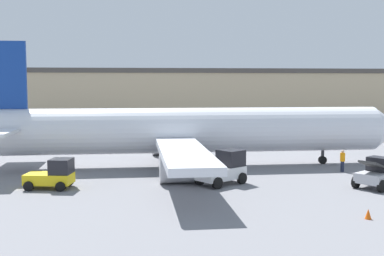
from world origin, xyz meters
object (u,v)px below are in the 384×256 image
belt_loader_truck (377,173)px  ground_crew_worker (343,160)px  safety_cone_near (368,214)px  airplane (181,131)px  pushback_tug (224,169)px  baggage_tug (53,175)px

belt_loader_truck → ground_crew_worker: bearing=52.3°
safety_cone_near → belt_loader_truck: bearing=60.4°
airplane → pushback_tug: bearing=-72.6°
airplane → ground_crew_worker: airplane is taller
airplane → pushback_tug: size_ratio=10.29×
ground_crew_worker → safety_cone_near: size_ratio=3.28×
belt_loader_truck → pushback_tug: 10.55m
pushback_tug → airplane: bearing=72.2°
ground_crew_worker → belt_loader_truck: (-0.16, -6.12, 0.05)m
airplane → safety_cone_near: size_ratio=73.29×
ground_crew_worker → baggage_tug: (-22.38, -4.07, -0.01)m
belt_loader_truck → safety_cone_near: 8.50m
airplane → baggage_tug: (-9.46, -7.80, -2.14)m
baggage_tug → ground_crew_worker: bearing=19.6°
airplane → ground_crew_worker: (12.92, -3.73, -2.13)m
belt_loader_truck → baggage_tug: bearing=138.6°
ground_crew_worker → belt_loader_truck: bearing=170.9°
belt_loader_truck → safety_cone_near: belt_loader_truck is taller
baggage_tug → safety_cone_near: size_ratio=6.13×
airplane → belt_loader_truck: 16.25m
pushback_tug → safety_cone_near: pushback_tug is taller
airplane → ground_crew_worker: size_ratio=22.33×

